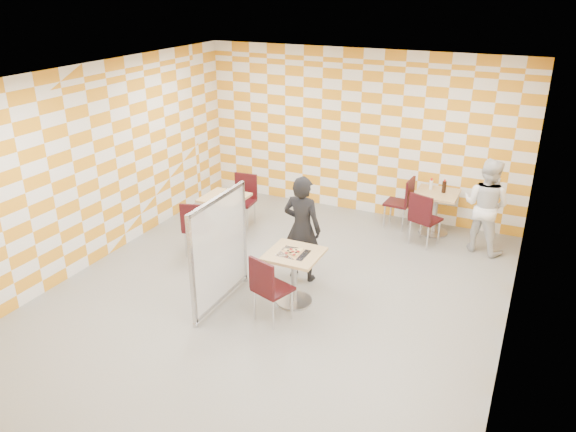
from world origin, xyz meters
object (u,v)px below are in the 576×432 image
(empty_table, at_px, (225,210))
(soda_bottle, at_px, (444,187))
(chair_second_side, at_px, (403,199))
(man_dark, at_px, (302,229))
(second_table, at_px, (436,206))
(chair_empty_far, at_px, (244,196))
(chair_second_front, at_px, (423,216))
(man_white, at_px, (486,206))
(sport_bottle, at_px, (431,184))
(partition, at_px, (220,250))
(chair_empty_near, at_px, (196,225))
(main_table, at_px, (294,269))
(chair_main_front, at_px, (268,285))

(empty_table, relative_size, soda_bottle, 3.26)
(chair_second_side, distance_m, man_dark, 2.57)
(second_table, height_order, chair_empty_far, chair_empty_far)
(man_dark, height_order, soda_bottle, man_dark)
(empty_table, bearing_deg, chair_second_side, 32.74)
(empty_table, distance_m, chair_second_front, 3.27)
(man_white, height_order, sport_bottle, man_white)
(man_dark, distance_m, man_white, 3.08)
(chair_second_side, bearing_deg, partition, -114.30)
(chair_empty_near, bearing_deg, chair_empty_far, 87.91)
(empty_table, bearing_deg, man_dark, -22.77)
(main_table, bearing_deg, chair_empty_near, 162.58)
(partition, bearing_deg, chair_second_side, 65.70)
(main_table, distance_m, chair_second_side, 3.16)
(empty_table, height_order, sport_bottle, sport_bottle)
(chair_main_front, xyz_separation_m, man_dark, (-0.09, 1.27, 0.25))
(chair_second_front, bearing_deg, empty_table, -160.73)
(sport_bottle, bearing_deg, soda_bottle, -17.44)
(second_table, bearing_deg, man_white, -22.41)
(empty_table, distance_m, man_white, 4.23)
(second_table, relative_size, chair_main_front, 0.81)
(empty_table, xyz_separation_m, chair_second_side, (2.61, 1.68, 0.04))
(sport_bottle, bearing_deg, second_table, -41.69)
(man_white, relative_size, soda_bottle, 6.75)
(soda_bottle, bearing_deg, chair_main_front, -111.27)
(chair_second_front, bearing_deg, sport_bottle, 93.96)
(chair_second_side, relative_size, man_white, 0.60)
(chair_empty_far, bearing_deg, second_table, 18.28)
(chair_second_side, xyz_separation_m, man_white, (1.39, -0.33, 0.23))
(man_white, bearing_deg, man_dark, 60.55)
(chair_empty_far, bearing_deg, empty_table, -90.48)
(man_dark, bearing_deg, chair_main_front, 96.07)
(chair_second_front, relative_size, chair_empty_far, 1.00)
(man_dark, height_order, sport_bottle, man_dark)
(chair_second_front, distance_m, man_white, 0.98)
(chair_second_front, relative_size, man_white, 0.60)
(chair_main_front, relative_size, sport_bottle, 4.62)
(main_table, xyz_separation_m, empty_table, (-1.92, 1.40, 0.00))
(man_white, xyz_separation_m, sport_bottle, (-0.96, 0.46, 0.06))
(chair_second_side, distance_m, man_white, 1.45)
(chair_main_front, distance_m, soda_bottle, 4.01)
(partition, bearing_deg, empty_table, 119.34)
(chair_empty_far, height_order, partition, partition)
(sport_bottle, bearing_deg, man_dark, -117.28)
(empty_table, height_order, chair_second_side, chair_second_side)
(man_dark, distance_m, soda_bottle, 2.91)
(main_table, relative_size, chair_main_front, 0.81)
(second_table, distance_m, partition, 4.13)
(man_dark, bearing_deg, empty_table, -20.70)
(chair_empty_far, height_order, sport_bottle, sport_bottle)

